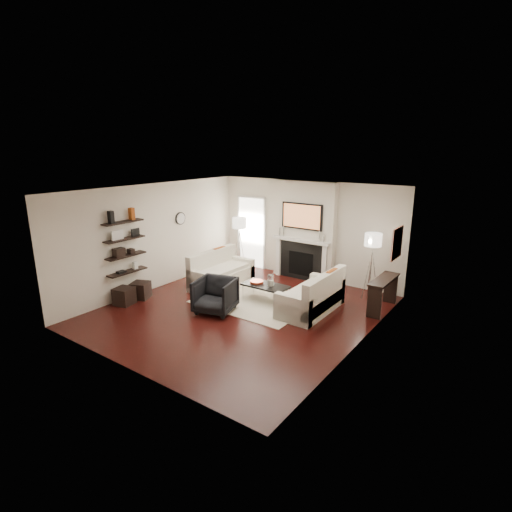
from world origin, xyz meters
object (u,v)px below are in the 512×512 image
Objects in this scene: loveseat_left_base at (222,278)px; lamp_left_shade at (239,223)px; ottoman_near at (141,290)px; loveseat_right_base at (311,302)px; coffee_table at (265,286)px; armchair at (215,294)px; lamp_right_shade at (373,240)px.

loveseat_left_base is 4.50× the size of lamp_left_shade.
loveseat_right_base is at bearing 24.60° from ottoman_near.
armchair reaches higher than coffee_table.
loveseat_right_base is 1.17m from coffee_table.
armchair is at bearing -116.10° from coffee_table.
lamp_left_shade is at bearing 102.02° from armchair.
coffee_table is 2.75× the size of ottoman_near.
lamp_left_shade is (-1.98, 1.57, 1.05)m from coffee_table.
loveseat_left_base is at bearing 109.71° from armchair.
loveseat_right_base is 4.50× the size of lamp_left_shade.
ottoman_near is (-2.60, -1.58, -0.20)m from coffee_table.
ottoman_near is (-4.52, -3.29, -1.25)m from lamp_right_shade.
loveseat_left_base is 1.58m from coffee_table.
loveseat_right_base is 4.12m from ottoman_near.
armchair is 2.11× the size of lamp_right_shade.
loveseat_right_base is at bearing 6.69° from coffee_table.
loveseat_left_base is 4.50× the size of lamp_right_shade.
armchair is at bearing -54.82° from loveseat_left_base.
armchair is 2.11× the size of lamp_left_shade.
coffee_table is at bearing 31.30° from ottoman_near.
ottoman_near is at bearing -119.91° from loveseat_left_base.
armchair is 2.11× the size of ottoman_near.
loveseat_right_base is 4.50× the size of ottoman_near.
coffee_table is 2.74m from lamp_left_shade.
lamp_right_shade is at bearing 1.97° from lamp_left_shade.
lamp_left_shade is at bearing 141.56° from coffee_table.
lamp_left_shade reaches higher than armchair.
loveseat_left_base is at bearing -157.20° from lamp_right_shade.
lamp_left_shade is 3.90m from lamp_right_shade.
armchair is 3.92m from lamp_right_shade.
loveseat_left_base and loveseat_right_base have the same top height.
lamp_left_shade is (-1.42, 2.72, 1.03)m from armchair.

